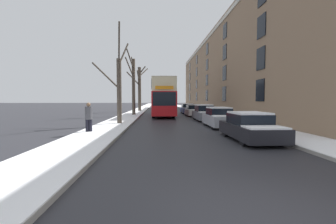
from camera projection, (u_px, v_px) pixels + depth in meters
ground_plane at (267, 219)px, 3.71m from camera, size 320.00×320.00×0.00m
sidewalk_left at (144, 108)px, 56.31m from camera, size 2.60×130.00×0.16m
sidewalk_right at (184, 108)px, 56.81m from camera, size 2.60×130.00×0.16m
terrace_facade_right at (234, 74)px, 36.78m from camera, size 9.10×54.07×12.46m
bare_tree_left_0 at (119, 86)px, 17.48m from camera, size 2.99×2.63×7.54m
bare_tree_left_1 at (133, 85)px, 27.85m from camera, size 1.13×3.06×7.92m
bare_tree_left_2 at (139, 87)px, 38.26m from camera, size 3.35×4.21×7.81m
double_decker_bus at (163, 96)px, 27.86m from camera, size 2.61×11.39×4.37m
parked_car_0 at (250, 127)px, 10.93m from camera, size 1.85×4.27×1.38m
parked_car_1 at (219, 118)px, 16.33m from camera, size 1.72×4.00×1.46m
parked_car_2 at (204, 113)px, 21.51m from camera, size 1.68×4.24×1.55m
parked_car_3 at (194, 111)px, 27.63m from camera, size 1.80×4.15×1.42m
parked_car_4 at (188, 109)px, 33.09m from camera, size 1.79×4.48×1.47m
pedestrian_left_sidewalk at (89, 117)px, 12.88m from camera, size 0.40×0.40×1.83m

